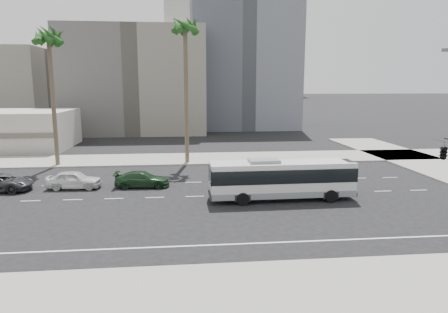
{
  "coord_description": "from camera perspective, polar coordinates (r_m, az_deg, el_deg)",
  "views": [
    {
      "loc": [
        -3.73,
        -29.44,
        8.37
      ],
      "look_at": [
        -0.35,
        4.0,
        2.33
      ],
      "focal_mm": 32.05,
      "sensor_mm": 36.0,
      "label": 1
    }
  ],
  "objects": [
    {
      "name": "traffic_signal",
      "position": [
        24.98,
        29.28,
        0.32
      ],
      "size": [
        2.56,
        3.37,
        5.59
      ],
      "rotation": [
        0.0,
        0.0,
        0.03
      ],
      "color": "#262628",
      "rests_on": "ground"
    },
    {
      "name": "highrise_far",
      "position": [
        299.47,
        8.77,
        14.21
      ],
      "size": [
        22.0,
        22.0,
        60.0
      ],
      "primitive_type": "cube",
      "color": "slate",
      "rests_on": "ground"
    },
    {
      "name": "palm_mid",
      "position": [
        44.84,
        -23.74,
        14.94
      ],
      "size": [
        4.58,
        4.58,
        14.16
      ],
      "rotation": [
        0.0,
        0.0,
        -0.19
      ],
      "color": "brown",
      "rests_on": "ground"
    },
    {
      "name": "car_a",
      "position": [
        33.9,
        -11.58,
        -3.2
      ],
      "size": [
        2.01,
        4.56,
        1.3
      ],
      "primitive_type": "imported",
      "rotation": [
        0.0,
        0.0,
        1.53
      ],
      "color": "#1C3C21",
      "rests_on": "ground"
    },
    {
      "name": "midrise_gray_center",
      "position": [
        82.41,
        2.49,
        13.39
      ],
      "size": [
        20.0,
        20.0,
        26.0
      ],
      "primitive_type": "cube",
      "color": "#555963",
      "rests_on": "ground"
    },
    {
      "name": "sidewalk_south",
      "position": [
        16.65,
        8.48,
        -19.83
      ],
      "size": [
        120.0,
        7.0,
        0.15
      ],
      "primitive_type": "cube",
      "color": "gray",
      "rests_on": "ground"
    },
    {
      "name": "car_b",
      "position": [
        34.91,
        -20.61,
        -3.11
      ],
      "size": [
        1.94,
        4.4,
        1.47
      ],
      "primitive_type": "imported",
      "rotation": [
        0.0,
        0.0,
        1.52
      ],
      "color": "silver",
      "rests_on": "ground"
    },
    {
      "name": "highrise_right",
      "position": [
        265.32,
        5.04,
        15.9
      ],
      "size": [
        26.0,
        26.0,
        70.0
      ],
      "primitive_type": "cube",
      "color": "slate",
      "rests_on": "ground"
    },
    {
      "name": "ground",
      "position": [
        30.84,
        1.41,
        -5.57
      ],
      "size": [
        700.0,
        700.0,
        0.0
      ],
      "primitive_type": "plane",
      "color": "black",
      "rests_on": "ground"
    },
    {
      "name": "civic_tower",
      "position": [
        281.1,
        -5.61,
        16.35
      ],
      "size": [
        42.0,
        42.0,
        129.0
      ],
      "color": "silver",
      "rests_on": "ground"
    },
    {
      "name": "city_bus",
      "position": [
        29.72,
        8.25,
        -3.09
      ],
      "size": [
        10.66,
        2.6,
        3.05
      ],
      "rotation": [
        0.0,
        0.0,
        0.02
      ],
      "color": "silver",
      "rests_on": "ground"
    },
    {
      "name": "sidewalk_north",
      "position": [
        45.86,
        -1.01,
        -0.24
      ],
      "size": [
        120.0,
        7.0,
        0.15
      ],
      "primitive_type": "cube",
      "color": "gray",
      "rests_on": "ground"
    },
    {
      "name": "palm_near",
      "position": [
        43.2,
        -5.57,
        17.53
      ],
      "size": [
        4.56,
        4.56,
        15.38
      ],
      "rotation": [
        0.0,
        0.0,
        0.19
      ],
      "color": "brown",
      "rests_on": "ground"
    },
    {
      "name": "midrise_beige_west",
      "position": [
        74.9,
        -12.31,
        10.43
      ],
      "size": [
        24.0,
        18.0,
        18.0
      ],
      "primitive_type": "cube",
      "color": "#63615C",
      "rests_on": "ground"
    },
    {
      "name": "car_c",
      "position": [
        36.58,
        -29.33,
        -3.26
      ],
      "size": [
        2.65,
        5.16,
        1.4
      ],
      "primitive_type": "imported",
      "rotation": [
        0.0,
        0.0,
        1.5
      ],
      "color": "#2E2E31",
      "rests_on": "ground"
    }
  ]
}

